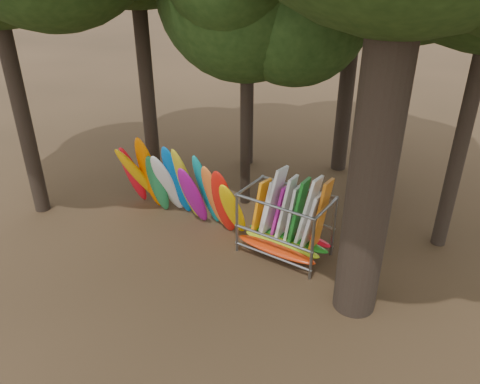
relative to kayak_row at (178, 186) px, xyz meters
The scene contains 3 objects.
ground 3.11m from the kayak_row, 14.78° to the right, with size 120.00×120.00×0.00m, color #47331E.
kayak_row is the anchor object (origin of this frame).
storage_rack 4.07m from the kayak_row, ahead, with size 2.86×1.62×2.86m.
Camera 1 is at (7.08, -9.99, 8.68)m, focal length 35.00 mm.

